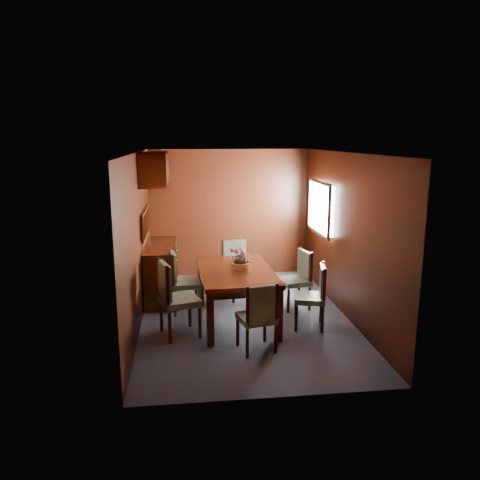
{
  "coord_description": "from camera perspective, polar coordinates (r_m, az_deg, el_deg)",
  "views": [
    {
      "loc": [
        -0.85,
        -6.5,
        2.6
      ],
      "look_at": [
        0.0,
        0.53,
        1.05
      ],
      "focal_mm": 35.0,
      "sensor_mm": 36.0,
      "label": 1
    }
  ],
  "objects": [
    {
      "name": "sideboard",
      "position": [
        7.81,
        -9.58,
        -3.8
      ],
      "size": [
        0.48,
        1.4,
        0.9
      ],
      "primitive_type": "cube",
      "color": "black",
      "rests_on": "ground"
    },
    {
      "name": "chair_right_near",
      "position": [
        6.6,
        9.07,
        -6.35
      ],
      "size": [
        0.5,
        0.51,
        0.91
      ],
      "rotation": [
        0.0,
        0.0,
        1.34
      ],
      "color": "black",
      "rests_on": "ground"
    },
    {
      "name": "chair_right_far",
      "position": [
        7.33,
        7.13,
        -4.34
      ],
      "size": [
        0.5,
        0.51,
        0.92
      ],
      "rotation": [
        0.0,
        0.0,
        1.78
      ],
      "color": "black",
      "rests_on": "ground"
    },
    {
      "name": "ground",
      "position": [
        7.05,
        0.52,
        -9.28
      ],
      "size": [
        4.5,
        4.5,
        0.0
      ],
      "primitive_type": "plane",
      "color": "#333745",
      "rests_on": "ground"
    },
    {
      "name": "flower_centerpiece",
      "position": [
        6.69,
        0.06,
        -2.34
      ],
      "size": [
        0.28,
        0.28,
        0.28
      ],
      "color": "#B97238",
      "rests_on": "dining_table"
    },
    {
      "name": "chair_left_near",
      "position": [
        6.27,
        -8.08,
        -6.61
      ],
      "size": [
        0.6,
        0.61,
        1.04
      ],
      "rotation": [
        0.0,
        0.0,
        -1.27
      ],
      "color": "black",
      "rests_on": "ground"
    },
    {
      "name": "chair_left_far",
      "position": [
        7.14,
        -7.27,
        -4.64
      ],
      "size": [
        0.48,
        0.49,
        0.95
      ],
      "rotation": [
        0.0,
        0.0,
        -1.46
      ],
      "color": "black",
      "rests_on": "ground"
    },
    {
      "name": "room_shell",
      "position": [
        6.94,
        -0.66,
        4.32
      ],
      "size": [
        3.06,
        4.52,
        2.41
      ],
      "color": "black",
      "rests_on": "ground"
    },
    {
      "name": "chair_head",
      "position": [
        5.78,
        2.28,
        -8.95
      ],
      "size": [
        0.51,
        0.49,
        0.9
      ],
      "rotation": [
        0.0,
        0.0,
        0.22
      ],
      "color": "black",
      "rests_on": "ground"
    },
    {
      "name": "dining_table",
      "position": [
        6.67,
        -0.52,
        -4.55
      ],
      "size": [
        1.1,
        1.69,
        0.77
      ],
      "rotation": [
        0.0,
        0.0,
        0.04
      ],
      "color": "black",
      "rests_on": "ground"
    },
    {
      "name": "chair_foot",
      "position": [
        7.76,
        -0.35,
        -3.09
      ],
      "size": [
        0.58,
        0.56,
        0.96
      ],
      "rotation": [
        0.0,
        0.0,
        3.48
      ],
      "color": "black",
      "rests_on": "ground"
    }
  ]
}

